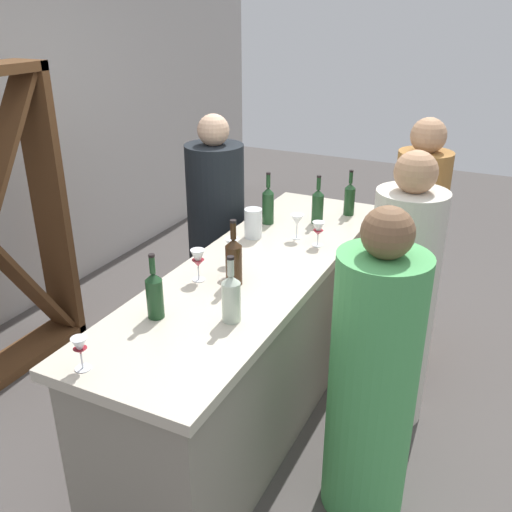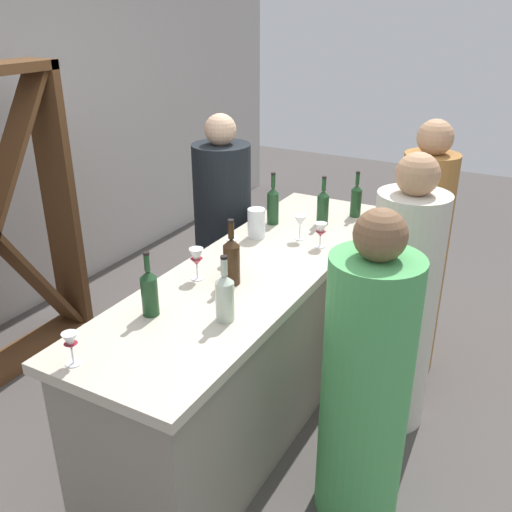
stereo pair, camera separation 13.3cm
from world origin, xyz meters
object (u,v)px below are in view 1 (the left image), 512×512
at_px(wine_bottle_leftmost_olive_green, 155,294).
at_px(water_pitcher, 253,223).
at_px(wine_bottle_second_left_clear_pale, 231,297).
at_px(person_server_behind, 217,239).
at_px(wine_bottle_rightmost_olive_green, 318,205).
at_px(wine_bottle_far_right_olive_green, 350,198).
at_px(wine_bottle_center_amber_brown, 234,260).
at_px(wine_bottle_second_right_olive_green, 268,204).
at_px(wine_glass_near_left, 318,230).
at_px(wine_glass_far_right, 80,348).
at_px(wine_glass_far_left, 232,246).
at_px(wine_glass_far_center, 198,260).
at_px(wine_glass_near_right, 232,257).
at_px(wine_glass_near_center, 297,221).
at_px(person_center_guest, 400,304).
at_px(person_right_guest, 414,256).
at_px(person_left_guest, 372,383).

distance_m(wine_bottle_leftmost_olive_green, water_pitcher, 1.03).
height_order(wine_bottle_second_left_clear_pale, person_server_behind, person_server_behind).
distance_m(wine_bottle_rightmost_olive_green, wine_bottle_far_right_olive_green, 0.27).
xyz_separation_m(wine_bottle_center_amber_brown, wine_bottle_second_right_olive_green, (0.84, 0.21, -0.00)).
distance_m(wine_glass_near_left, wine_glass_far_right, 1.57).
xyz_separation_m(wine_bottle_far_right_olive_green, wine_glass_far_left, (-1.00, 0.33, -0.01)).
bearing_deg(person_server_behind, wine_glass_far_center, -70.26).
bearing_deg(wine_glass_far_left, wine_glass_near_right, -151.24).
height_order(wine_glass_far_left, wine_glass_far_right, wine_glass_far_left).
bearing_deg(wine_glass_near_left, wine_glass_near_center, 72.59).
height_order(wine_glass_far_right, person_server_behind, person_server_behind).
relative_size(wine_bottle_center_amber_brown, person_server_behind, 0.21).
bearing_deg(wine_glass_near_right, person_center_guest, -57.35).
height_order(wine_bottle_second_left_clear_pale, wine_glass_near_left, wine_bottle_second_left_clear_pale).
relative_size(wine_bottle_center_amber_brown, person_center_guest, 0.21).
distance_m(wine_bottle_second_right_olive_green, wine_glass_far_center, 0.88).
distance_m(wine_bottle_second_left_clear_pale, person_center_guest, 1.11).
bearing_deg(wine_bottle_rightmost_olive_green, wine_glass_far_right, 172.34).
height_order(wine_bottle_second_left_clear_pale, person_right_guest, person_right_guest).
bearing_deg(person_center_guest, wine_bottle_center_amber_brown, 25.75).
height_order(wine_bottle_center_amber_brown, wine_glass_near_left, wine_bottle_center_amber_brown).
distance_m(wine_bottle_leftmost_olive_green, wine_bottle_far_right_olive_green, 1.69).
relative_size(wine_glass_near_right, wine_glass_far_left, 1.04).
bearing_deg(person_server_behind, wine_bottle_center_amber_brown, -61.18).
bearing_deg(wine_bottle_second_right_olive_green, person_center_guest, -105.74).
bearing_deg(wine_bottle_far_right_olive_green, wine_bottle_second_right_olive_green, 132.74).
bearing_deg(wine_bottle_second_left_clear_pale, wine_glass_far_left, 28.01).
relative_size(person_left_guest, person_center_guest, 0.96).
bearing_deg(person_center_guest, wine_glass_far_right, 45.29).
distance_m(wine_glass_far_center, person_right_guest, 1.50).
height_order(wine_bottle_second_right_olive_green, wine_glass_near_center, wine_bottle_second_right_olive_green).
distance_m(wine_bottle_second_left_clear_pale, person_left_guest, 0.73).
bearing_deg(wine_glass_far_left, wine_bottle_leftmost_olive_green, 177.27).
height_order(person_left_guest, person_right_guest, person_right_guest).
bearing_deg(person_server_behind, wine_glass_far_right, -81.30).
bearing_deg(wine_glass_far_right, wine_bottle_far_right_olive_green, -10.35).
distance_m(wine_bottle_center_amber_brown, person_left_guest, 0.86).
distance_m(person_center_guest, person_right_guest, 0.59).
relative_size(wine_bottle_rightmost_olive_green, person_center_guest, 0.20).
relative_size(water_pitcher, person_left_guest, 0.12).
xyz_separation_m(wine_glass_far_center, person_left_guest, (-0.09, -0.94, -0.37)).
bearing_deg(wine_glass_near_right, wine_bottle_leftmost_olive_green, 168.93).
bearing_deg(wine_glass_far_right, wine_bottle_second_right_olive_green, 0.83).
bearing_deg(wine_bottle_far_right_olive_green, wine_bottle_leftmost_olive_green, 167.69).
distance_m(wine_bottle_second_left_clear_pale, wine_glass_near_left, 0.95).
height_order(wine_glass_far_left, water_pitcher, water_pitcher).
xyz_separation_m(wine_bottle_leftmost_olive_green, person_left_guest, (0.31, -0.92, -0.38)).
relative_size(wine_bottle_far_right_olive_green, person_center_guest, 0.19).
height_order(wine_bottle_rightmost_olive_green, wine_glass_near_right, wine_bottle_rightmost_olive_green).
bearing_deg(wine_glass_far_right, wine_bottle_leftmost_olive_green, -2.92).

